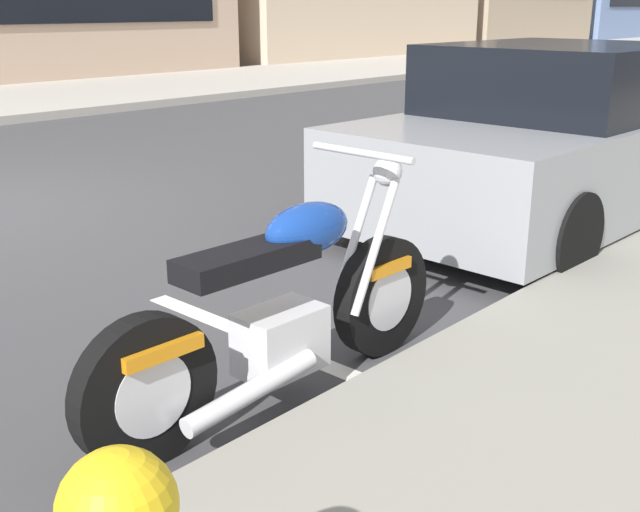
% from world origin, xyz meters
% --- Properties ---
extents(sidewalk_far_curb, '(120.00, 5.00, 0.14)m').
position_xyz_m(sidewalk_far_curb, '(12.00, 7.29, 0.07)').
color(sidewalk_far_curb, '#ADA89E').
rests_on(sidewalk_far_curb, ground).
extents(parking_stall_stripe, '(0.12, 2.20, 0.01)m').
position_xyz_m(parking_stall_stripe, '(0.00, -4.19, 0.00)').
color(parking_stall_stripe, silver).
rests_on(parking_stall_stripe, ground).
extents(parked_motorcycle, '(2.10, 0.62, 1.11)m').
position_xyz_m(parked_motorcycle, '(-0.38, -4.61, 0.43)').
color(parked_motorcycle, black).
rests_on(parked_motorcycle, ground).
extents(parked_car_mid_block, '(4.05, 2.02, 1.47)m').
position_xyz_m(parked_car_mid_block, '(3.42, -4.02, 0.68)').
color(parked_car_mid_block, gray).
rests_on(parked_car_mid_block, ground).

